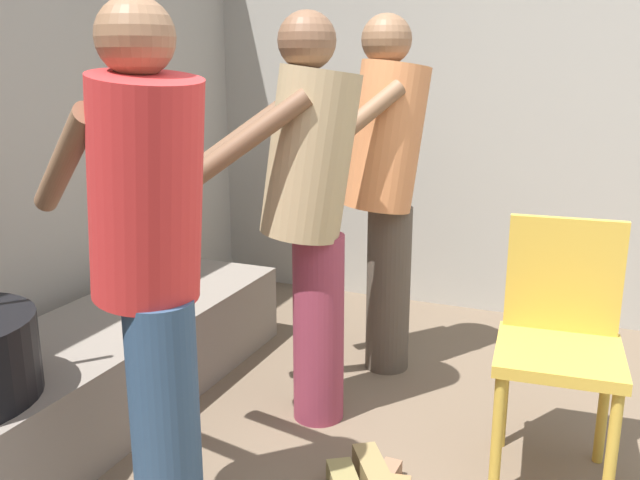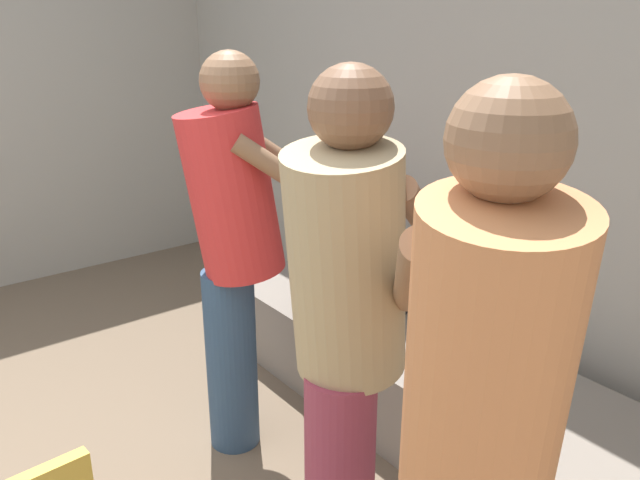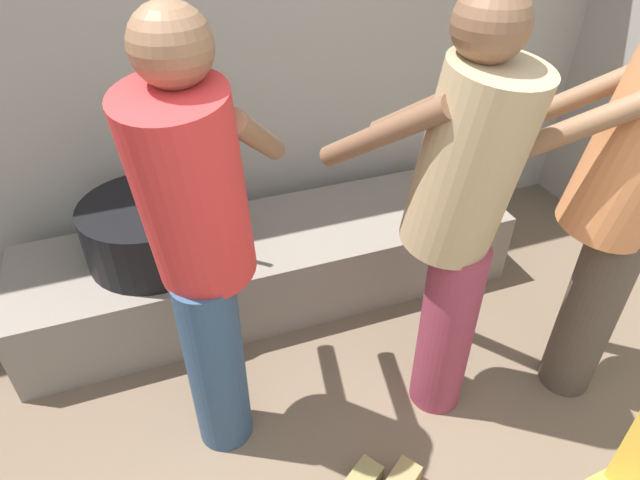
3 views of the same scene
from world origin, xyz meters
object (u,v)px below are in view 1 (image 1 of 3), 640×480
Objects in this scene: cook_in_red_shirt at (149,251)px; chair_yellow at (560,338)px; cook_in_tan_shirt at (309,199)px; cook_in_orange_shirt at (385,176)px.

chair_yellow is (0.78, -1.05, -0.39)m from cook_in_red_shirt.
cook_in_tan_shirt is at bearing 88.82° from chair_yellow.
cook_in_tan_shirt is 1.00m from chair_yellow.
cook_in_red_shirt reaches higher than chair_yellow.
cook_in_red_shirt is 1.37m from chair_yellow.
cook_in_tan_shirt is (0.80, -0.13, 0.01)m from cook_in_red_shirt.
cook_in_tan_shirt reaches higher than chair_yellow.
cook_in_orange_shirt is 1.80× the size of chair_yellow.
chair_yellow is (-0.02, -0.92, -0.40)m from cook_in_tan_shirt.
cook_in_orange_shirt is 1.06m from chair_yellow.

